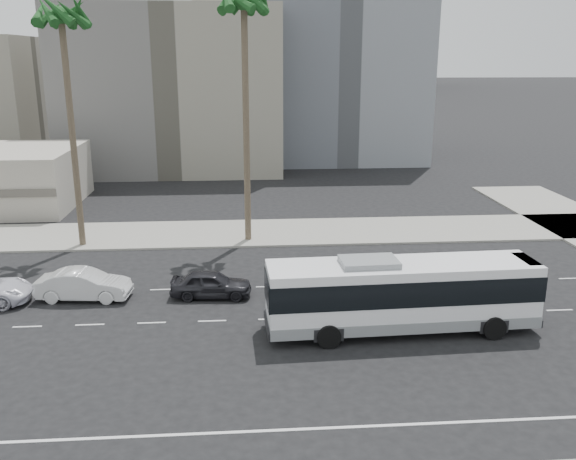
{
  "coord_description": "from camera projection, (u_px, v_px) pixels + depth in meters",
  "views": [
    {
      "loc": [
        -4.33,
        -28.29,
        12.76
      ],
      "look_at": [
        -1.9,
        4.0,
        3.52
      ],
      "focal_mm": 38.12,
      "sensor_mm": 36.0,
      "label": 1
    }
  ],
  "objects": [
    {
      "name": "highrise_far",
      "position": [
        404.0,
        16.0,
        277.07
      ],
      "size": [
        22.0,
        22.0,
        60.0
      ],
      "primitive_type": "cube",
      "color": "#4E525B",
      "rests_on": "ground"
    },
    {
      "name": "midrise_beige_west",
      "position": [
        175.0,
        90.0,
        70.76
      ],
      "size": [
        24.0,
        18.0,
        18.0
      ],
      "primitive_type": "cube",
      "color": "slate",
      "rests_on": "ground"
    },
    {
      "name": "car_a",
      "position": [
        211.0,
        284.0,
        33.42
      ],
      "size": [
        2.08,
        4.51,
        1.5
      ],
      "primitive_type": "imported",
      "rotation": [
        0.0,
        0.0,
        1.5
      ],
      "color": "#232327",
      "rests_on": "ground"
    },
    {
      "name": "ground",
      "position": [
        331.0,
        317.0,
        30.94
      ],
      "size": [
        700.0,
        700.0,
        0.0
      ],
      "primitive_type": "plane",
      "color": "black",
      "rests_on": "ground"
    },
    {
      "name": "car_b",
      "position": [
        84.0,
        285.0,
        33.09
      ],
      "size": [
        2.18,
        5.11,
        1.64
      ],
      "primitive_type": "imported",
      "rotation": [
        0.0,
        0.0,
        1.48
      ],
      "color": "white",
      "rests_on": "ground"
    },
    {
      "name": "palm_mid",
      "position": [
        61.0,
        21.0,
        38.43
      ],
      "size": [
        5.36,
        5.36,
        16.54
      ],
      "rotation": [
        0.0,
        0.0,
        0.08
      ],
      "color": "brown",
      "rests_on": "ground"
    },
    {
      "name": "sidewalk_north",
      "position": [
        302.0,
        232.0,
        45.79
      ],
      "size": [
        120.0,
        7.0,
        0.15
      ],
      "primitive_type": "cube",
      "color": "gray",
      "rests_on": "ground"
    },
    {
      "name": "midrise_gray_center",
      "position": [
        337.0,
        54.0,
        77.82
      ],
      "size": [
        20.0,
        20.0,
        26.0
      ],
      "primitive_type": "cube",
      "color": "slate",
      "rests_on": "ground"
    },
    {
      "name": "city_bus",
      "position": [
        402.0,
        293.0,
        28.97
      ],
      "size": [
        12.94,
        3.38,
        3.69
      ],
      "rotation": [
        0.0,
        0.0,
        0.04
      ],
      "color": "white",
      "rests_on": "ground"
    },
    {
      "name": "palm_near",
      "position": [
        244.0,
        8.0,
        39.41
      ],
      "size": [
        5.16,
        5.16,
        17.38
      ],
      "rotation": [
        0.0,
        0.0,
        0.36
      ],
      "color": "brown",
      "rests_on": "ground"
    }
  ]
}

